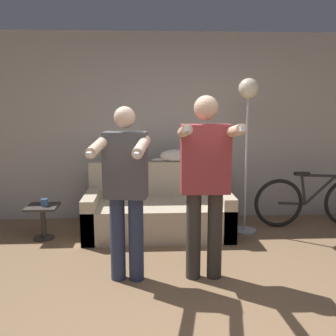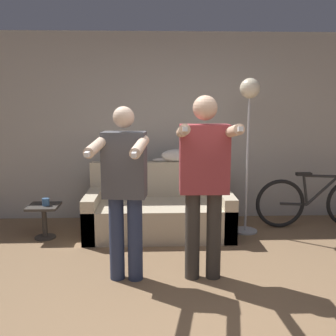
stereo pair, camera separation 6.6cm
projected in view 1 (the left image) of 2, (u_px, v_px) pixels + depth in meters
name	position (u px, v px, depth m)	size (l,w,h in m)	color
ground_plane	(192.00, 317.00, 3.08)	(16.00, 16.00, 0.00)	#846647
wall_back	(171.00, 128.00, 5.54)	(10.00, 0.05, 2.60)	#B7B2A8
couch	(158.00, 212.00, 5.01)	(1.82, 0.90, 0.87)	beige
person_left	(125.00, 184.00, 3.57)	(0.52, 0.71, 1.63)	#2D3856
person_right	(205.00, 175.00, 3.59)	(0.52, 0.67, 1.72)	#38332D
cat	(176.00, 155.00, 5.24)	(0.54, 0.12, 0.19)	silver
floor_lamp	(248.00, 111.00, 4.85)	(0.31, 0.31, 1.95)	#B2B2B7
side_table	(43.00, 216.00, 4.79)	(0.37, 0.37, 0.42)	#38332D
cup	(45.00, 202.00, 4.74)	(0.09, 0.09, 0.09)	#3D6693
bicycle	(313.00, 201.00, 5.25)	(1.61, 0.07, 0.74)	black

